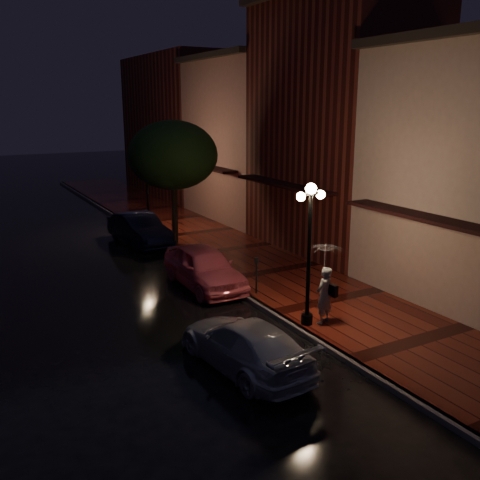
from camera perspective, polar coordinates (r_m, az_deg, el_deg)
ground at (r=20.47m, az=-1.99°, el=-4.64°), size 120.00×120.00×0.00m
sidewalk at (r=21.51m, az=3.36°, el=-3.50°), size 4.50×60.00×0.15m
curb at (r=20.44m, az=-1.99°, el=-4.44°), size 0.25×60.00×0.15m
storefront_mid at (r=24.92m, az=10.45°, el=11.46°), size 5.00×8.00×11.00m
storefront_far at (r=31.56m, az=0.98°, el=10.43°), size 5.00×8.00×9.00m
storefront_extra at (r=40.48m, az=-6.29°, el=11.93°), size 5.00×12.00×10.00m
streetlamp_near at (r=15.81m, az=7.39°, el=-0.65°), size 0.96×0.36×4.31m
streetlamp_far at (r=28.08m, az=-9.87°, el=5.83°), size 0.96×0.36×4.31m
street_tree at (r=25.18m, az=-7.15°, el=8.74°), size 4.16×4.16×5.80m
pink_car at (r=19.88m, az=-3.84°, el=-2.90°), size 1.90×4.57×1.55m
navy_car at (r=26.38m, az=-10.67°, el=1.16°), size 2.02×4.69×1.50m
silver_car at (r=14.01m, az=0.51°, el=-11.08°), size 2.17×4.56×1.28m
woman_with_umbrella at (r=16.18m, az=9.05°, el=-3.30°), size 1.04×1.06×2.50m
parking_meter at (r=18.75m, az=1.76°, el=-3.39°), size 0.13×0.10×1.31m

